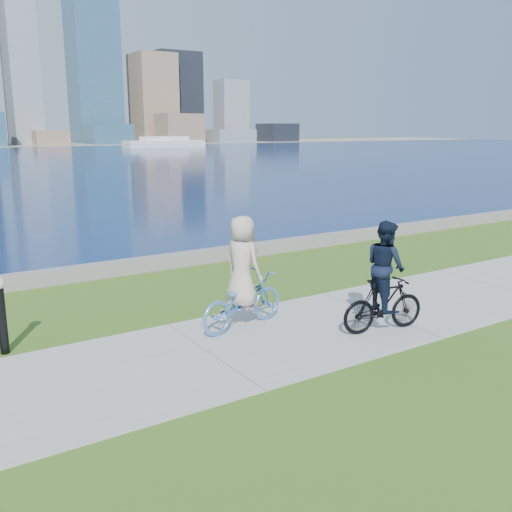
{
  "coord_description": "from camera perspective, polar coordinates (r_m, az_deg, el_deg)",
  "views": [
    {
      "loc": [
        -4.4,
        -8.26,
        3.87
      ],
      "look_at": [
        2.25,
        1.98,
        1.1
      ],
      "focal_mm": 40.0,
      "sensor_mm": 36.0,
      "label": 1
    }
  ],
  "objects": [
    {
      "name": "ground",
      "position": [
        10.13,
        -4.66,
        -9.73
      ],
      "size": [
        320.0,
        320.0,
        0.0
      ],
      "primitive_type": "plane",
      "color": "#345817",
      "rests_on": "ground"
    },
    {
      "name": "cyclist_man",
      "position": [
        11.11,
        12.72,
        -2.9
      ],
      "size": [
        0.83,
        1.81,
        2.15
      ],
      "rotation": [
        0.0,
        0.0,
        1.38
      ],
      "color": "black",
      "rests_on": "ground"
    },
    {
      "name": "bollard_lamp",
      "position": [
        10.78,
        -24.15,
        -4.97
      ],
      "size": [
        0.22,
        0.22,
        1.38
      ],
      "color": "black",
      "rests_on": "ground"
    },
    {
      "name": "ferry_far",
      "position": [
        114.31,
        -9.15,
        11.11
      ],
      "size": [
        15.65,
        4.47,
        2.12
      ],
      "color": "silver",
      "rests_on": "ground"
    },
    {
      "name": "seawall",
      "position": [
        15.56,
        -15.62,
        -1.44
      ],
      "size": [
        90.0,
        0.5,
        0.35
      ],
      "primitive_type": "cube",
      "color": "slate",
      "rests_on": "ground"
    },
    {
      "name": "concrete_path",
      "position": [
        10.12,
        -4.66,
        -9.67
      ],
      "size": [
        80.0,
        3.5,
        0.02
      ],
      "primitive_type": "cube",
      "color": "#999894",
      "rests_on": "ground"
    },
    {
      "name": "cyclist_woman",
      "position": [
        11.06,
        -1.36,
        -3.11
      ],
      "size": [
        1.13,
        2.15,
        2.22
      ],
      "rotation": [
        0.0,
        0.0,
        1.78
      ],
      "color": "#5993D9",
      "rests_on": "ground"
    }
  ]
}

